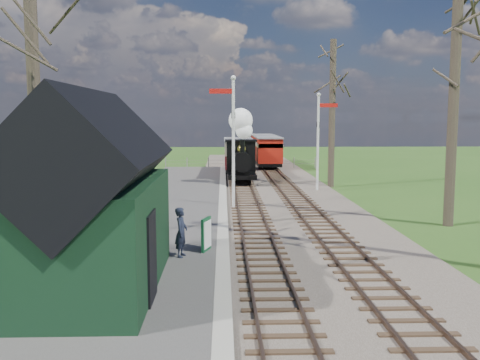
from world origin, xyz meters
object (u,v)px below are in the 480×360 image
at_px(red_carriage_a, 268,151).
at_px(sign_board, 206,234).
at_px(semaphore_near, 232,132).
at_px(coach, 239,154).
at_px(person, 181,232).
at_px(semaphore_far, 319,134).
at_px(locomotive, 241,151).
at_px(station_shed, 93,203).
at_px(red_carriage_b, 263,148).
at_px(bench, 147,262).

bearing_deg(red_carriage_a, sign_board, -98.62).
distance_m(semaphore_near, coach, 15.65).
distance_m(coach, red_carriage_a, 5.11).
distance_m(semaphore_near, person, 9.72).
bearing_deg(semaphore_far, person, -114.10).
relative_size(locomotive, sign_board, 4.55).
relative_size(station_shed, semaphore_near, 1.01).
bearing_deg(locomotive, semaphore_near, -94.59).
bearing_deg(coach, red_carriage_b, 75.29).
relative_size(semaphore_near, semaphore_far, 1.09).
height_order(semaphore_far, coach, semaphore_far).
bearing_deg(locomotive, semaphore_far, -38.01).
bearing_deg(red_carriage_b, semaphore_near, -97.56).
xyz_separation_m(semaphore_near, red_carriage_a, (3.37, 19.89, -2.12)).
xyz_separation_m(red_carriage_b, bench, (-5.73, -36.67, -0.90)).
bearing_deg(locomotive, red_carriage_a, 75.99).
xyz_separation_m(sign_board, bench, (-1.43, -2.77, -0.11)).
xyz_separation_m(semaphore_near, person, (-1.65, -9.20, -2.69)).
bearing_deg(red_carriage_b, locomotive, -99.29).
bearing_deg(semaphore_far, bench, -113.49).
relative_size(coach, bench, 4.91).
bearing_deg(semaphore_far, red_carriage_a, 97.28).
height_order(semaphore_near, semaphore_far, semaphore_near).
bearing_deg(locomotive, sign_board, -95.40).
distance_m(semaphore_far, sign_board, 15.95).
distance_m(semaphore_near, red_carriage_a, 20.29).
height_order(red_carriage_a, red_carriage_b, same).
bearing_deg(coach, locomotive, -90.11).
distance_m(red_carriage_a, sign_board, 28.73).
bearing_deg(sign_board, red_carriage_b, 82.76).
distance_m(semaphore_far, coach, 10.60).
height_order(locomotive, sign_board, locomotive).
xyz_separation_m(semaphore_near, red_carriage_b, (3.37, 25.39, -2.12)).
xyz_separation_m(locomotive, coach, (0.01, 6.07, -0.58)).
xyz_separation_m(station_shed, person, (1.87, 2.80, -1.33)).
xyz_separation_m(sign_board, person, (-0.72, -0.69, 0.22)).
relative_size(locomotive, person, 3.18).
relative_size(locomotive, coach, 0.63).
distance_m(station_shed, semaphore_near, 12.58).
bearing_deg(sign_board, bench, -117.29).
relative_size(semaphore_near, red_carriage_a, 1.21).
xyz_separation_m(locomotive, red_carriage_b, (2.61, 15.97, -0.65)).
bearing_deg(station_shed, locomotive, 78.69).
height_order(locomotive, bench, locomotive).
relative_size(red_carriage_b, bench, 3.36).
bearing_deg(sign_board, coach, 85.93).
height_order(semaphore_far, red_carriage_b, semaphore_far).
bearing_deg(semaphore_near, red_carriage_b, 82.44).
xyz_separation_m(station_shed, semaphore_near, (3.53, 12.00, 1.35)).
bearing_deg(red_carriage_a, person, -99.80).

